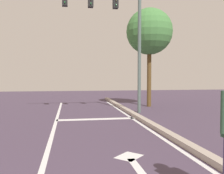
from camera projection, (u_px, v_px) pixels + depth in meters
The scene contains 8 objects.
lane_line_center at pixel (50, 141), 6.73m from camera, with size 0.12×20.00×0.01m, color silver.
lane_line_curbside at pixel (159, 136), 7.26m from camera, with size 0.12×20.00×0.01m, color silver.
stop_bar at pixel (97, 119), 10.15m from camera, with size 3.24×0.40×0.01m, color silver.
lane_arrow_stem at pixel (140, 171), 4.56m from camera, with size 0.16×1.40×0.01m, color silver.
lane_arrow_head at pixel (129, 156), 5.40m from camera, with size 0.56×0.44×0.01m, color silver.
curb_strip at pixel (167, 133), 7.30m from camera, with size 0.24×24.00×0.14m, color #A5978B.
traffic_signal_mast at pixel (112, 21), 11.61m from camera, with size 4.74×0.34×5.94m.
roadside_tree at pixel (149, 32), 14.33m from camera, with size 2.66×2.66×5.68m.
Camera 1 is at (0.82, -0.85, 1.73)m, focal length 39.90 mm.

